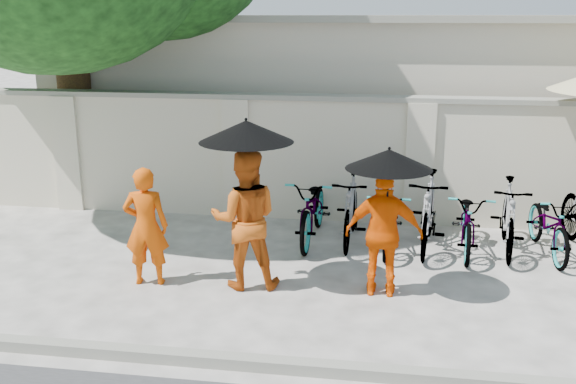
# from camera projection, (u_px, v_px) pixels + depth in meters

# --- Properties ---
(ground) EXTENTS (80.00, 80.00, 0.00)m
(ground) POSITION_uv_depth(u_px,v_px,m) (261.00, 294.00, 7.91)
(ground) COLOR beige
(kerb) EXTENTS (40.00, 0.16, 0.12)m
(kerb) POSITION_uv_depth(u_px,v_px,m) (228.00, 361.00, 6.27)
(kerb) COLOR gray
(kerb) RESTS_ON ground
(compound_wall) EXTENTS (20.00, 0.30, 2.00)m
(compound_wall) POSITION_uv_depth(u_px,v_px,m) (357.00, 161.00, 10.55)
(compound_wall) COLOR beige
(compound_wall) RESTS_ON ground
(building_behind) EXTENTS (14.00, 6.00, 3.20)m
(building_behind) POSITION_uv_depth(u_px,v_px,m) (412.00, 97.00, 13.86)
(building_behind) COLOR beige
(building_behind) RESTS_ON ground
(monk_left) EXTENTS (0.61, 0.45, 1.53)m
(monk_left) POSITION_uv_depth(u_px,v_px,m) (146.00, 226.00, 8.05)
(monk_left) COLOR #D94A06
(monk_left) RESTS_ON ground
(monk_center) EXTENTS (0.97, 0.81, 1.77)m
(monk_center) POSITION_uv_depth(u_px,v_px,m) (245.00, 219.00, 7.94)
(monk_center) COLOR #BE5011
(monk_center) RESTS_ON ground
(parasol_center) EXTENTS (1.13, 1.13, 1.13)m
(parasol_center) POSITION_uv_depth(u_px,v_px,m) (246.00, 131.00, 7.55)
(parasol_center) COLOR black
(parasol_center) RESTS_ON ground
(monk_right) EXTENTS (0.94, 0.42, 1.58)m
(monk_right) POSITION_uv_depth(u_px,v_px,m) (384.00, 233.00, 7.71)
(monk_right) COLOR #EC5202
(monk_right) RESTS_ON ground
(parasol_right) EXTENTS (1.01, 1.01, 0.94)m
(parasol_right) POSITION_uv_depth(u_px,v_px,m) (389.00, 159.00, 7.38)
(parasol_right) COLOR black
(parasol_right) RESTS_ON ground
(bike_0) EXTENTS (0.75, 1.96, 1.02)m
(bike_0) POSITION_uv_depth(u_px,v_px,m) (314.00, 208.00, 9.67)
(bike_0) COLOR gray
(bike_0) RESTS_ON ground
(bike_1) EXTENTS (0.57, 1.78, 1.06)m
(bike_1) POSITION_uv_depth(u_px,v_px,m) (351.00, 209.00, 9.56)
(bike_1) COLOR gray
(bike_1) RESTS_ON ground
(bike_2) EXTENTS (0.67, 1.75, 0.91)m
(bike_2) POSITION_uv_depth(u_px,v_px,m) (389.00, 218.00, 9.37)
(bike_2) COLOR gray
(bike_2) RESTS_ON ground
(bike_3) EXTENTS (0.78, 1.94, 1.13)m
(bike_3) POSITION_uv_depth(u_px,v_px,m) (429.00, 212.00, 9.30)
(bike_3) COLOR gray
(bike_3) RESTS_ON ground
(bike_4) EXTENTS (0.76, 1.82, 0.94)m
(bike_4) POSITION_uv_depth(u_px,v_px,m) (468.00, 221.00, 9.22)
(bike_4) COLOR gray
(bike_4) RESTS_ON ground
(bike_5) EXTENTS (0.69, 1.81, 1.06)m
(bike_5) POSITION_uv_depth(u_px,v_px,m) (508.00, 217.00, 9.19)
(bike_5) COLOR gray
(bike_5) RESTS_ON ground
(bike_6) EXTENTS (0.73, 1.78, 0.91)m
(bike_6) POSITION_uv_depth(u_px,v_px,m) (549.00, 224.00, 9.10)
(bike_6) COLOR gray
(bike_6) RESTS_ON ground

